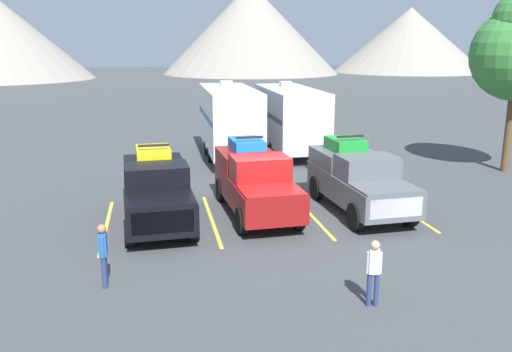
# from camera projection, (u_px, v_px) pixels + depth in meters

# --- Properties ---
(ground_plane) EXTENTS (240.00, 240.00, 0.00)m
(ground_plane) POSITION_uv_depth(u_px,v_px,m) (267.00, 225.00, 17.72)
(ground_plane) COLOR #3F4244
(pickup_truck_a) EXTENTS (2.38, 5.31, 2.52)m
(pickup_truck_a) POSITION_uv_depth(u_px,v_px,m) (157.00, 189.00, 17.72)
(pickup_truck_a) COLOR black
(pickup_truck_a) RESTS_ON ground
(pickup_truck_b) EXTENTS (2.34, 5.62, 2.59)m
(pickup_truck_b) POSITION_uv_depth(u_px,v_px,m) (255.00, 180.00, 18.84)
(pickup_truck_b) COLOR maroon
(pickup_truck_b) RESTS_ON ground
(pickup_truck_c) EXTENTS (2.39, 5.45, 2.59)m
(pickup_truck_c) POSITION_uv_depth(u_px,v_px,m) (358.00, 178.00, 19.11)
(pickup_truck_c) COLOR #595B60
(pickup_truck_c) RESTS_ON ground
(lot_stripe_a) EXTENTS (0.12, 5.50, 0.01)m
(lot_stripe_a) POSITION_uv_depth(u_px,v_px,m) (106.00, 226.00, 17.68)
(lot_stripe_a) COLOR gold
(lot_stripe_a) RESTS_ON ground
(lot_stripe_b) EXTENTS (0.12, 5.50, 0.01)m
(lot_stripe_b) POSITION_uv_depth(u_px,v_px,m) (212.00, 219.00, 18.32)
(lot_stripe_b) COLOR gold
(lot_stripe_b) RESTS_ON ground
(lot_stripe_c) EXTENTS (0.12, 5.50, 0.01)m
(lot_stripe_c) POSITION_uv_depth(u_px,v_px,m) (310.00, 213.00, 18.95)
(lot_stripe_c) COLOR gold
(lot_stripe_c) RESTS_ON ground
(lot_stripe_d) EXTENTS (0.12, 5.50, 0.01)m
(lot_stripe_d) POSITION_uv_depth(u_px,v_px,m) (401.00, 208.00, 19.59)
(lot_stripe_d) COLOR gold
(lot_stripe_d) RESTS_ON ground
(camper_trailer_a) EXTENTS (2.53, 8.70, 3.90)m
(camper_trailer_a) POSITION_uv_depth(u_px,v_px,m) (229.00, 119.00, 27.65)
(camper_trailer_a) COLOR white
(camper_trailer_a) RESTS_ON ground
(camper_trailer_b) EXTENTS (2.59, 8.61, 3.78)m
(camper_trailer_b) POSITION_uv_depth(u_px,v_px,m) (290.00, 116.00, 28.92)
(camper_trailer_b) COLOR silver
(camper_trailer_b) RESTS_ON ground
(person_a) EXTENTS (0.22, 0.36, 1.62)m
(person_a) POSITION_uv_depth(u_px,v_px,m) (103.00, 251.00, 13.05)
(person_a) COLOR navy
(person_a) RESTS_ON ground
(person_b) EXTENTS (0.34, 0.24, 1.58)m
(person_b) POSITION_uv_depth(u_px,v_px,m) (374.00, 269.00, 12.11)
(person_b) COLOR navy
(person_b) RESTS_ON ground
(mountain_ridge) EXTENTS (124.04, 42.65, 16.61)m
(mountain_ridge) POSITION_uv_depth(u_px,v_px,m) (131.00, 36.00, 95.54)
(mountain_ridge) COLOR gray
(mountain_ridge) RESTS_ON ground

